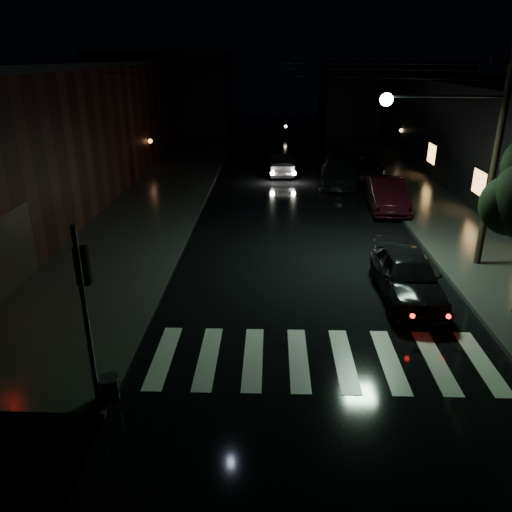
# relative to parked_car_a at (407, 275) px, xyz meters

# --- Properties ---
(ground) EXTENTS (120.00, 120.00, 0.00)m
(ground) POSITION_rel_parked_car_a_xyz_m (-6.13, -4.29, -0.78)
(ground) COLOR black
(ground) RESTS_ON ground
(sidewalk_left) EXTENTS (6.00, 44.00, 0.15)m
(sidewalk_left) POSITION_rel_parked_car_a_xyz_m (-11.13, 9.71, -0.71)
(sidewalk_left) COLOR #282826
(sidewalk_left) RESTS_ON ground
(sidewalk_right) EXTENTS (4.00, 44.00, 0.15)m
(sidewalk_right) POSITION_rel_parked_car_a_xyz_m (3.87, 9.71, -0.71)
(sidewalk_right) COLOR #282826
(sidewalk_right) RESTS_ON ground
(building_left) EXTENTS (10.00, 36.00, 7.00)m
(building_left) POSITION_rel_parked_car_a_xyz_m (-18.13, 11.71, 2.72)
(building_left) COLOR black
(building_left) RESTS_ON ground
(building_far_left) EXTENTS (14.00, 10.00, 8.00)m
(building_far_left) POSITION_rel_parked_car_a_xyz_m (-16.13, 40.71, 3.22)
(building_far_left) COLOR black
(building_far_left) RESTS_ON ground
(building_far_right) EXTENTS (14.00, 10.00, 7.00)m
(building_far_right) POSITION_rel_parked_car_a_xyz_m (7.87, 40.71, 2.72)
(building_far_right) COLOR black
(building_far_right) RESTS_ON ground
(crosswalk) EXTENTS (9.00, 3.00, 0.01)m
(crosswalk) POSITION_rel_parked_car_a_xyz_m (-3.13, -3.79, -0.78)
(crosswalk) COLOR beige
(crosswalk) RESTS_ON ground
(signal_pole_corner) EXTENTS (0.68, 0.61, 4.20)m
(signal_pole_corner) POSITION_rel_parked_car_a_xyz_m (-8.27, -5.75, 0.76)
(signal_pole_corner) COLOR slate
(signal_pole_corner) RESTS_ON ground
(utility_pole) EXTENTS (4.92, 0.44, 8.00)m
(utility_pole) POSITION_rel_parked_car_a_xyz_m (2.70, 2.71, 3.81)
(utility_pole) COLOR black
(utility_pole) RESTS_ON ground
(parked_car_a) EXTENTS (1.86, 4.61, 1.57)m
(parked_car_a) POSITION_rel_parked_car_a_xyz_m (0.00, 0.00, 0.00)
(parked_car_a) COLOR black
(parked_car_a) RESTS_ON ground
(parked_car_b) EXTENTS (1.99, 5.06, 1.64)m
(parked_car_b) POSITION_rel_parked_car_a_xyz_m (1.47, 10.26, 0.04)
(parked_car_b) COLOR black
(parked_car_b) RESTS_ON ground
(parked_car_c) EXTENTS (2.90, 5.69, 1.58)m
(parked_car_c) POSITION_rel_parked_car_a_xyz_m (-0.33, 15.90, 0.01)
(parked_car_c) COLOR black
(parked_car_c) RESTS_ON ground
(parked_car_d) EXTENTS (3.26, 6.00, 1.60)m
(parked_car_d) POSITION_rel_parked_car_a_xyz_m (1.47, 18.01, 0.01)
(parked_car_d) COLOR black
(parked_car_d) RESTS_ON ground
(oncoming_car) EXTENTS (1.76, 4.53, 1.47)m
(oncoming_car) POSITION_rel_parked_car_a_xyz_m (-3.88, 18.47, -0.05)
(oncoming_car) COLOR black
(oncoming_car) RESTS_ON ground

